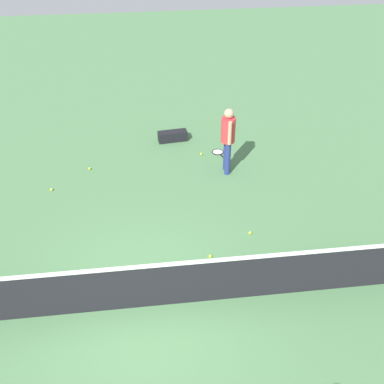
{
  "coord_description": "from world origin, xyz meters",
  "views": [
    {
      "loc": [
        -0.13,
        5.83,
        6.42
      ],
      "look_at": [
        -1.13,
        -2.1,
        0.9
      ],
      "focal_mm": 44.94,
      "sensor_mm": 36.0,
      "label": 1
    }
  ],
  "objects": [
    {
      "name": "ground_plane",
      "position": [
        0.0,
        0.0,
        0.0
      ],
      "size": [
        40.0,
        40.0,
        0.0
      ],
      "primitive_type": "plane",
      "color": "#4C7A4C"
    },
    {
      "name": "court_net",
      "position": [
        0.0,
        0.0,
        0.5
      ],
      "size": [
        10.09,
        0.09,
        1.07
      ],
      "color": "#4C4C51",
      "rests_on": "ground_plane"
    },
    {
      "name": "player_near_side",
      "position": [
        -2.26,
        -4.19,
        1.01
      ],
      "size": [
        0.34,
        0.52,
        1.7
      ],
      "color": "navy",
      "rests_on": "ground_plane"
    },
    {
      "name": "tennis_racket_near_player",
      "position": [
        -2.22,
        -5.13,
        0.01
      ],
      "size": [
        0.4,
        0.61,
        0.03
      ],
      "color": "black",
      "rests_on": "ground_plane"
    },
    {
      "name": "tennis_ball_near_player",
      "position": [
        1.99,
        -3.86,
        0.03
      ],
      "size": [
        0.07,
        0.07,
        0.07
      ],
      "primitive_type": "sphere",
      "color": "#C6E033",
      "rests_on": "ground_plane"
    },
    {
      "name": "tennis_ball_by_net",
      "position": [
        -1.75,
        -5.07,
        0.03
      ],
      "size": [
        0.07,
        0.07,
        0.07
      ],
      "primitive_type": "sphere",
      "color": "#C6E033",
      "rests_on": "ground_plane"
    },
    {
      "name": "tennis_ball_midcourt",
      "position": [
        -1.37,
        -1.09,
        0.03
      ],
      "size": [
        0.07,
        0.07,
        0.07
      ],
      "primitive_type": "sphere",
      "color": "#C6E033",
      "rests_on": "ground_plane"
    },
    {
      "name": "tennis_ball_baseline",
      "position": [
        1.15,
        -4.7,
        0.03
      ],
      "size": [
        0.07,
        0.07,
        0.07
      ],
      "primitive_type": "sphere",
      "color": "#C6E033",
      "rests_on": "ground_plane"
    },
    {
      "name": "tennis_ball_stray_left",
      "position": [
        -2.3,
        -1.7,
        0.03
      ],
      "size": [
        0.07,
        0.07,
        0.07
      ],
      "primitive_type": "sphere",
      "color": "#C6E033",
      "rests_on": "ground_plane"
    },
    {
      "name": "equipment_bag",
      "position": [
        -1.11,
        -5.97,
        0.14
      ],
      "size": [
        0.83,
        0.37,
        0.28
      ],
      "color": "black",
      "rests_on": "ground_plane"
    }
  ]
}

